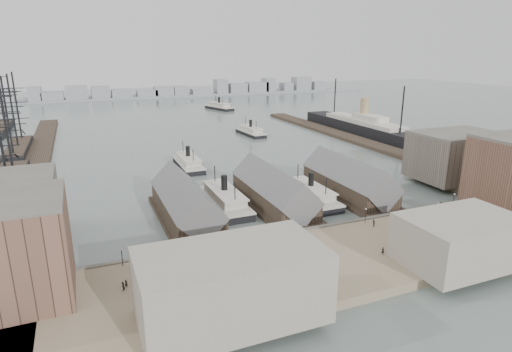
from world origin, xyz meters
name	(u,v)px	position (x,y,z in m)	size (l,w,h in m)	color
ground	(300,228)	(0.00, 0.00, 0.00)	(900.00, 900.00, 0.00)	#566360
quay	(344,258)	(0.00, -20.00, 1.00)	(180.00, 30.00, 2.00)	#847359
seawall	(310,232)	(0.00, -5.20, 1.15)	(180.00, 1.20, 2.30)	#59544C
west_wharf	(37,161)	(-68.00, 100.00, 0.80)	(10.00, 220.00, 1.60)	#2D231C
east_wharf	(351,138)	(78.00, 90.00, 0.80)	(10.00, 180.00, 1.60)	#2D231C
ferry_shed_west	(186,204)	(-26.00, 16.88, 4.64)	(14.00, 42.00, 12.60)	#2D231C
ferry_shed_center	(273,192)	(0.00, 16.88, 4.64)	(14.00, 42.00, 12.60)	#2D231C
ferry_shed_east	(348,182)	(26.00, 16.88, 4.64)	(14.00, 42.00, 12.60)	#2D231C
warehouse_east_back	(455,156)	(68.00, 15.00, 9.50)	(28.00, 20.00, 15.00)	#60564C
street_bldg_center	(460,240)	(20.00, -32.00, 7.00)	(24.00, 16.00, 10.00)	gray
street_bldg_west	(232,285)	(-30.00, -32.00, 8.00)	(30.00, 16.00, 12.00)	gray
lamp_post_far_w	(122,254)	(-45.00, -7.00, 4.71)	(0.44, 0.44, 3.92)	black
lamp_post_near_w	(257,231)	(-15.00, -7.00, 4.71)	(0.44, 0.44, 3.92)	black
lamp_post_near_e	(366,213)	(15.00, -7.00, 4.71)	(0.44, 0.44, 3.92)	black
lamp_post_far_e	(454,198)	(45.00, -7.00, 4.71)	(0.44, 0.44, 3.92)	black
far_shore	(131,94)	(-2.07, 334.14, 3.91)	(500.00, 40.00, 15.72)	gray
ferry_docked_west	(225,199)	(-13.00, 22.86, 2.39)	(8.57, 28.55, 10.20)	black
ferry_docked_east	(311,194)	(13.00, 17.67, 2.22)	(7.95, 26.50, 9.47)	black
ferry_open_near	(188,162)	(-12.34, 69.60, 2.14)	(7.91, 25.62, 9.13)	black
ferry_open_mid	(251,131)	(35.06, 122.10, 2.04)	(9.31, 24.94, 8.72)	black
ferry_open_far	(219,106)	(50.69, 226.28, 2.36)	(16.52, 29.46, 10.08)	black
sailing_ship_near	(4,188)	(-74.23, 58.40, 2.85)	(9.45, 65.11, 38.86)	black
sailing_ship_mid	(18,148)	(-76.57, 122.24, 2.49)	(8.47, 48.95, 34.83)	black
sailing_ship_far	(0,127)	(-91.67, 183.37, 2.70)	(9.11, 50.61, 37.45)	black
ocean_steamer	(363,127)	(92.00, 99.55, 4.27)	(13.57, 99.20, 19.84)	black
tram	(451,216)	(35.15, -15.57, 3.95)	(4.48, 11.02, 3.81)	black
horse_cart_left	(204,263)	(-29.70, -13.96, 2.85)	(4.72, 3.68, 1.70)	black
horse_cart_center	(265,254)	(-16.40, -14.71, 2.78)	(4.88, 1.77, 1.49)	black
horse_cart_right	(409,244)	(15.30, -22.69, 2.81)	(4.79, 3.37, 1.59)	black
pedestrian_0	(126,284)	(-45.24, -15.91, 2.81)	(0.59, 0.43, 1.62)	black
pedestrian_1	(123,286)	(-45.95, -16.68, 2.86)	(0.84, 0.65, 1.73)	black
pedestrian_2	(201,250)	(-28.61, -8.00, 2.91)	(1.18, 0.68, 1.82)	black
pedestrian_3	(323,267)	(-8.01, -24.47, 2.85)	(1.00, 0.42, 1.70)	black
pedestrian_4	(296,240)	(-7.12, -10.96, 2.83)	(0.81, 0.53, 1.66)	black
pedestrian_5	(383,251)	(7.60, -23.34, 2.88)	(0.64, 0.47, 1.75)	black
pedestrian_6	(373,223)	(15.39, -9.89, 2.90)	(0.88, 0.69, 1.81)	black
pedestrian_7	(470,242)	(28.97, -27.12, 2.85)	(1.10, 0.63, 1.70)	black
pedestrian_8	(446,219)	(34.47, -14.69, 2.83)	(0.98, 0.41, 1.67)	black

